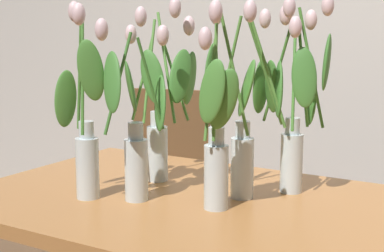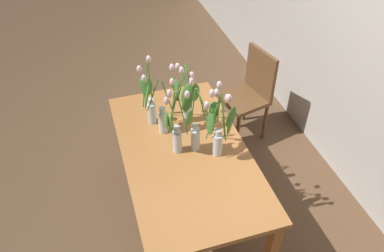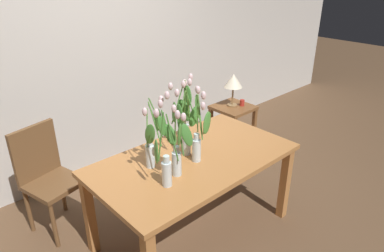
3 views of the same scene
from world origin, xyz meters
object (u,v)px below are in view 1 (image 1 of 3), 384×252
object	(u,v)px
dining_table	(230,235)
tulip_vase_0	(296,115)
tulip_vase_4	(160,111)
dining_chair	(165,173)
tulip_vase_3	(248,124)
tulip_vase_1	(136,140)
tulip_vase_5	(84,135)
tulip_vase_2	(220,134)

from	to	relation	value
dining_table	tulip_vase_0	xyz separation A→B (m)	(0.10, 0.22, 0.33)
tulip_vase_4	dining_chair	size ratio (longest dim) A/B	0.63
tulip_vase_3	tulip_vase_0	bearing A→B (deg)	47.51
tulip_vase_1	tulip_vase_5	size ratio (longest dim) A/B	0.91
tulip_vase_5	dining_chair	xyz separation A→B (m)	(-0.44, 1.07, -0.41)
tulip_vase_2	tulip_vase_4	bearing A→B (deg)	153.40
tulip_vase_2	tulip_vase_3	distance (m)	0.16
tulip_vase_1	tulip_vase_4	bearing A→B (deg)	104.58
tulip_vase_3	tulip_vase_4	xyz separation A→B (m)	(-0.31, -0.01, 0.02)
tulip_vase_1	tulip_vase_2	size ratio (longest dim) A/B	0.92
tulip_vase_3	dining_chair	bearing A→B (deg)	136.08
tulip_vase_4	dining_table	bearing A→B (deg)	-16.90
tulip_vase_2	tulip_vase_3	bearing A→B (deg)	88.29
tulip_vase_4	tulip_vase_3	bearing A→B (deg)	2.37
tulip_vase_4	dining_chair	distance (m)	1.07
dining_table	tulip_vase_3	distance (m)	0.33
tulip_vase_0	tulip_vase_2	size ratio (longest dim) A/B	1.03
tulip_vase_0	dining_chair	bearing A→B (deg)	143.55
tulip_vase_0	tulip_vase_5	xyz separation A→B (m)	(-0.50, -0.38, -0.05)
tulip_vase_1	dining_chair	distance (m)	1.23
tulip_vase_4	tulip_vase_1	bearing A→B (deg)	-75.42
tulip_vase_3	tulip_vase_1	bearing A→B (deg)	-140.90
tulip_vase_3	tulip_vase_4	size ratio (longest dim) A/B	1.00
dining_table	dining_chair	size ratio (longest dim) A/B	1.72
dining_table	tulip_vase_5	size ratio (longest dim) A/B	2.79
tulip_vase_1	tulip_vase_2	xyz separation A→B (m)	(0.25, 0.04, 0.03)
tulip_vase_0	tulip_vase_3	xyz separation A→B (m)	(-0.10, -0.11, -0.02)
tulip_vase_5	tulip_vase_1	bearing A→B (deg)	23.64
dining_chair	tulip_vase_4	bearing A→B (deg)	-57.03
tulip_vase_1	dining_chair	xyz separation A→B (m)	(-0.58, 1.01, -0.40)
tulip_vase_4	tulip_vase_5	distance (m)	0.28
dining_chair	tulip_vase_1	bearing A→B (deg)	-60.14
tulip_vase_5	dining_chair	bearing A→B (deg)	112.28
tulip_vase_0	tulip_vase_4	size ratio (longest dim) A/B	1.01
dining_chair	dining_table	bearing A→B (deg)	-47.47
tulip_vase_5	tulip_vase_3	bearing A→B (deg)	34.19
dining_table	dining_chair	distance (m)	1.24
tulip_vase_1	dining_chair	bearing A→B (deg)	119.86
tulip_vase_3	dining_chair	size ratio (longest dim) A/B	0.63
dining_table	tulip_vase_4	bearing A→B (deg)	163.10
dining_table	tulip_vase_2	distance (m)	0.31
tulip_vase_3	tulip_vase_4	bearing A→B (deg)	-177.63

